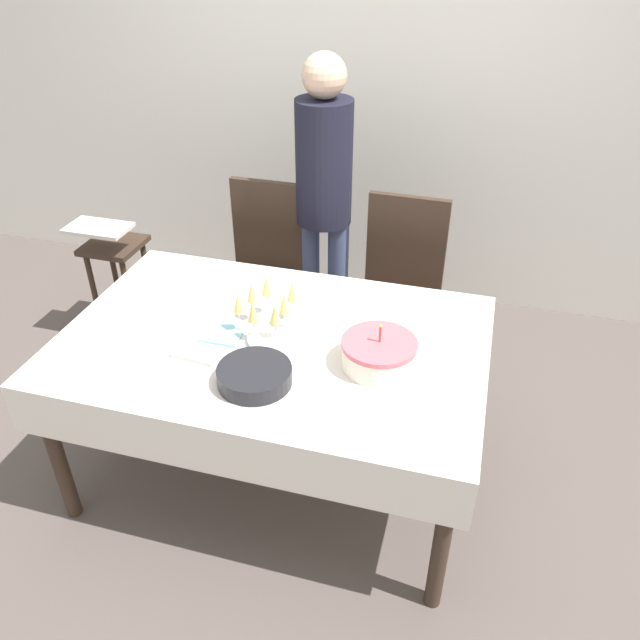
% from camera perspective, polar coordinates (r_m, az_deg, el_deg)
% --- Properties ---
extents(ground_plane, '(12.00, 12.00, 0.00)m').
position_cam_1_polar(ground_plane, '(2.90, -3.73, -13.34)').
color(ground_plane, '#564C47').
extents(wall_back, '(8.00, 0.05, 2.70)m').
position_cam_1_polar(wall_back, '(3.74, 4.72, 21.66)').
color(wall_back, silver).
rests_on(wall_back, ground_plane).
extents(dining_table, '(1.64, 1.08, 0.72)m').
position_cam_1_polar(dining_table, '(2.49, -4.24, -3.51)').
color(dining_table, silver).
rests_on(dining_table, ground_plane).
extents(dining_chair_far_left, '(0.43, 0.43, 0.96)m').
position_cam_1_polar(dining_chair_far_left, '(3.32, -5.20, 4.89)').
color(dining_chair_far_left, '#38281E').
rests_on(dining_chair_far_left, ground_plane).
extents(dining_chair_far_right, '(0.43, 0.43, 0.96)m').
position_cam_1_polar(dining_chair_far_right, '(3.16, 7.27, 3.17)').
color(dining_chair_far_right, '#38281E').
rests_on(dining_chair_far_right, ground_plane).
extents(birthday_cake, '(0.27, 0.27, 0.18)m').
position_cam_1_polar(birthday_cake, '(2.26, 5.40, -3.05)').
color(birthday_cake, silver).
rests_on(birthday_cake, dining_table).
extents(champagne_tray, '(0.33, 0.33, 0.18)m').
position_cam_1_polar(champagne_tray, '(2.43, -4.94, 0.83)').
color(champagne_tray, silver).
rests_on(champagne_tray, dining_table).
extents(plate_stack_main, '(0.26, 0.26, 0.06)m').
position_cam_1_polar(plate_stack_main, '(2.19, -6.00, -5.06)').
color(plate_stack_main, black).
rests_on(plate_stack_main, dining_table).
extents(plate_stack_dessert, '(0.22, 0.22, 0.03)m').
position_cam_1_polar(plate_stack_dessert, '(2.39, -3.98, -1.72)').
color(plate_stack_dessert, white).
rests_on(plate_stack_dessert, dining_table).
extents(cake_knife, '(0.30, 0.08, 0.00)m').
position_cam_1_polar(cake_knife, '(2.09, 5.96, -8.46)').
color(cake_knife, silver).
rests_on(cake_knife, dining_table).
extents(fork_pile, '(0.17, 0.08, 0.02)m').
position_cam_1_polar(fork_pile, '(2.35, -11.45, -3.24)').
color(fork_pile, silver).
rests_on(fork_pile, dining_table).
extents(napkin_pile, '(0.15, 0.15, 0.01)m').
position_cam_1_polar(napkin_pile, '(2.46, -8.77, -1.21)').
color(napkin_pile, '#8CC6E0').
rests_on(napkin_pile, dining_table).
extents(person_standing, '(0.28, 0.28, 1.59)m').
position_cam_1_polar(person_standing, '(3.17, 0.36, 12.07)').
color(person_standing, '#3F4C72').
rests_on(person_standing, ground_plane).
extents(high_chair, '(0.33, 0.35, 0.71)m').
position_cam_1_polar(high_chair, '(3.68, -18.34, 5.42)').
color(high_chair, '#38281E').
rests_on(high_chair, ground_plane).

